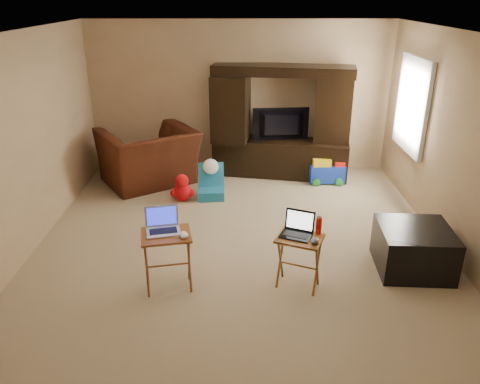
{
  "coord_description": "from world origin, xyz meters",
  "views": [
    {
      "loc": [
        -0.01,
        -5.06,
        2.89
      ],
      "look_at": [
        0.0,
        -0.2,
        0.8
      ],
      "focal_mm": 35.0,
      "sensor_mm": 36.0,
      "label": 1
    }
  ],
  "objects_px": {
    "television": "(282,125)",
    "child_rocker": "(211,182)",
    "laptop_left": "(163,222)",
    "mouse_left": "(184,235)",
    "plush_toy": "(182,187)",
    "entertainment_center": "(281,122)",
    "tray_table_left": "(168,262)",
    "water_bottle": "(319,226)",
    "recliner": "(149,157)",
    "laptop_right": "(296,226)",
    "push_toy": "(327,170)",
    "tray_table_right": "(299,262)",
    "mouse_right": "(315,241)",
    "ottoman": "(413,249)"
  },
  "relations": [
    {
      "from": "child_rocker",
      "to": "water_bottle",
      "type": "bearing_deg",
      "value": -65.8
    },
    {
      "from": "television",
      "to": "mouse_right",
      "type": "height_order",
      "value": "television"
    },
    {
      "from": "plush_toy",
      "to": "mouse_left",
      "type": "height_order",
      "value": "mouse_left"
    },
    {
      "from": "tray_table_right",
      "to": "mouse_right",
      "type": "height_order",
      "value": "mouse_right"
    },
    {
      "from": "tray_table_left",
      "to": "push_toy",
      "type": "bearing_deg",
      "value": 43.02
    },
    {
      "from": "plush_toy",
      "to": "tray_table_right",
      "type": "relative_size",
      "value": 0.71
    },
    {
      "from": "television",
      "to": "child_rocker",
      "type": "distance_m",
      "value": 1.59
    },
    {
      "from": "recliner",
      "to": "push_toy",
      "type": "xyz_separation_m",
      "value": [
        2.88,
        0.02,
        -0.23
      ]
    },
    {
      "from": "entertainment_center",
      "to": "tray_table_left",
      "type": "xyz_separation_m",
      "value": [
        -1.43,
        -3.35,
        -0.59
      ]
    },
    {
      "from": "tray_table_left",
      "to": "laptop_left",
      "type": "bearing_deg",
      "value": 123.95
    },
    {
      "from": "mouse_right",
      "to": "laptop_left",
      "type": "bearing_deg",
      "value": 175.5
    },
    {
      "from": "tray_table_left",
      "to": "mouse_right",
      "type": "bearing_deg",
      "value": -14.49
    },
    {
      "from": "television",
      "to": "laptop_right",
      "type": "xyz_separation_m",
      "value": [
        -0.11,
        -3.25,
        -0.17
      ]
    },
    {
      "from": "ottoman",
      "to": "laptop_right",
      "type": "xyz_separation_m",
      "value": [
        -1.37,
        -0.33,
        0.46
      ]
    },
    {
      "from": "recliner",
      "to": "ottoman",
      "type": "height_order",
      "value": "recliner"
    },
    {
      "from": "child_rocker",
      "to": "mouse_right",
      "type": "bearing_deg",
      "value": -69.09
    },
    {
      "from": "recliner",
      "to": "laptop_right",
      "type": "distance_m",
      "value": 3.57
    },
    {
      "from": "tray_table_left",
      "to": "ottoman",
      "type": "bearing_deg",
      "value": -2.94
    },
    {
      "from": "mouse_left",
      "to": "plush_toy",
      "type": "bearing_deg",
      "value": 97.32
    },
    {
      "from": "push_toy",
      "to": "laptop_right",
      "type": "distance_m",
      "value": 3.1
    },
    {
      "from": "tray_table_left",
      "to": "laptop_left",
      "type": "relative_size",
      "value": 1.91
    },
    {
      "from": "entertainment_center",
      "to": "child_rocker",
      "type": "xyz_separation_m",
      "value": [
        -1.12,
        -0.98,
        -0.66
      ]
    },
    {
      "from": "plush_toy",
      "to": "laptop_right",
      "type": "relative_size",
      "value": 1.35
    },
    {
      "from": "laptop_right",
      "to": "ottoman",
      "type": "bearing_deg",
      "value": 36.74
    },
    {
      "from": "laptop_left",
      "to": "water_bottle",
      "type": "relative_size",
      "value": 1.86
    },
    {
      "from": "child_rocker",
      "to": "ottoman",
      "type": "relative_size",
      "value": 0.66
    },
    {
      "from": "recliner",
      "to": "tray_table_right",
      "type": "relative_size",
      "value": 2.33
    },
    {
      "from": "push_toy",
      "to": "mouse_left",
      "type": "height_order",
      "value": "mouse_left"
    },
    {
      "from": "push_toy",
      "to": "laptop_left",
      "type": "xyz_separation_m",
      "value": [
        -2.2,
        -2.96,
        0.55
      ]
    },
    {
      "from": "recliner",
      "to": "laptop_left",
      "type": "xyz_separation_m",
      "value": [
        0.68,
        -2.94,
        0.32
      ]
    },
    {
      "from": "laptop_left",
      "to": "mouse_left",
      "type": "relative_size",
      "value": 2.58
    },
    {
      "from": "recliner",
      "to": "water_bottle",
      "type": "bearing_deg",
      "value": 95.06
    },
    {
      "from": "plush_toy",
      "to": "mouse_right",
      "type": "relative_size",
      "value": 3.49
    },
    {
      "from": "mouse_left",
      "to": "child_rocker",
      "type": "bearing_deg",
      "value": 87.23
    },
    {
      "from": "recliner",
      "to": "plush_toy",
      "type": "distance_m",
      "value": 0.96
    },
    {
      "from": "laptop_left",
      "to": "mouse_left",
      "type": "distance_m",
      "value": 0.26
    },
    {
      "from": "tray_table_left",
      "to": "water_bottle",
      "type": "xyz_separation_m",
      "value": [
        1.55,
        0.11,
        0.36
      ]
    },
    {
      "from": "child_rocker",
      "to": "tray_table_right",
      "type": "distance_m",
      "value": 2.56
    },
    {
      "from": "television",
      "to": "mouse_right",
      "type": "xyz_separation_m",
      "value": [
        0.06,
        -3.39,
        -0.26
      ]
    },
    {
      "from": "tray_table_right",
      "to": "water_bottle",
      "type": "xyz_separation_m",
      "value": [
        0.2,
        0.08,
        0.39
      ]
    },
    {
      "from": "push_toy",
      "to": "mouse_left",
      "type": "relative_size",
      "value": 4.38
    },
    {
      "from": "mouse_left",
      "to": "water_bottle",
      "type": "distance_m",
      "value": 1.38
    },
    {
      "from": "laptop_left",
      "to": "mouse_right",
      "type": "bearing_deg",
      "value": -17.51
    },
    {
      "from": "tray_table_right",
      "to": "water_bottle",
      "type": "height_order",
      "value": "water_bottle"
    },
    {
      "from": "ottoman",
      "to": "tray_table_left",
      "type": "xyz_separation_m",
      "value": [
        -2.68,
        -0.38,
        0.07
      ]
    },
    {
      "from": "recliner",
      "to": "tray_table_left",
      "type": "relative_size",
      "value": 2.13
    },
    {
      "from": "mouse_right",
      "to": "plush_toy",
      "type": "bearing_deg",
      "value": 124.14
    },
    {
      "from": "plush_toy",
      "to": "laptop_left",
      "type": "bearing_deg",
      "value": -87.95
    },
    {
      "from": "recliner",
      "to": "water_bottle",
      "type": "height_order",
      "value": "recliner"
    },
    {
      "from": "television",
      "to": "tray_table_left",
      "type": "height_order",
      "value": "television"
    }
  ]
}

